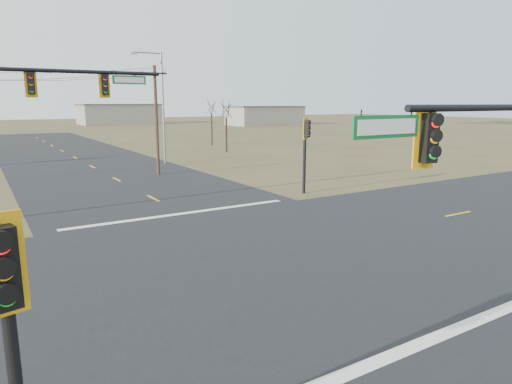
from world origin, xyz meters
The scene contains 14 objects.
ground centered at (0.00, 0.00, 0.00)m, with size 320.00×320.00×0.00m, color brown.
road_ew centered at (0.00, 0.00, 0.01)m, with size 160.00×14.00×0.02m, color black.
road_ns centered at (0.00, 0.00, 0.01)m, with size 14.00×160.00×0.02m, color black.
stop_bar_near centered at (0.00, -7.50, 0.03)m, with size 12.00×0.40×0.01m, color silver.
stop_bar_far centered at (0.00, 7.50, 0.03)m, with size 12.00×0.40×0.01m, color silver.
mast_arm_far centered at (-6.30, 11.11, 5.57)m, with size 9.60×0.48×7.77m.
pedestal_signal_ne centered at (8.69, 8.49, 3.42)m, with size 0.66×0.58×4.76m.
pedestal_signal_sw centered at (-8.61, -7.64, 3.17)m, with size 0.64×0.55×4.33m.
utility_pole_near centered at (3.51, 20.73, 4.42)m, with size 2.05×0.49×8.43m.
streetlight_a centered at (6.11, 26.77, 5.70)m, with size 2.85×0.45×10.16m.
bare_tree_c centered at (16.11, 32.88, 4.96)m, with size 3.54×3.54×6.33m.
bare_tree_d centered at (18.33, 41.15, 5.13)m, with size 2.66×2.66×6.37m.
warehouse_mid centered at (25.00, 110.00, 2.50)m, with size 20.00×12.00×5.00m, color gray.
warehouse_right centered at (55.00, 85.00, 2.25)m, with size 18.00×10.00×4.50m, color gray.
Camera 1 is at (-8.76, -13.85, 5.63)m, focal length 32.00 mm.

